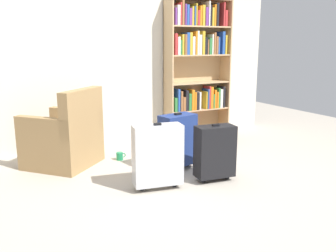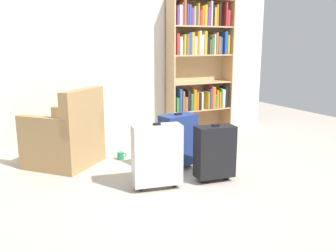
{
  "view_description": "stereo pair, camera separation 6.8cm",
  "coord_description": "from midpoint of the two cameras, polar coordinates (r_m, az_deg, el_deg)",
  "views": [
    {
      "loc": [
        -1.83,
        -2.93,
        1.39
      ],
      "look_at": [
        -0.11,
        0.34,
        0.55
      ],
      "focal_mm": 38.93,
      "sensor_mm": 36.0,
      "label": 1
    },
    {
      "loc": [
        -1.77,
        -2.96,
        1.39
      ],
      "look_at": [
        -0.11,
        0.34,
        0.55
      ],
      "focal_mm": 38.93,
      "sensor_mm": 36.0,
      "label": 2
    }
  ],
  "objects": [
    {
      "name": "armchair",
      "position": [
        4.38,
        -15.23,
        -1.87
      ],
      "size": [
        0.99,
        0.99,
        0.9
      ],
      "color": "#9E7A4C",
      "rests_on": "ground"
    },
    {
      "name": "back_wall",
      "position": [
        5.18,
        -6.56,
        11.71
      ],
      "size": [
        4.82,
        0.1,
        2.6
      ],
      "primitive_type": "cube",
      "color": "beige",
      "rests_on": "ground"
    },
    {
      "name": "suitcase_silver",
      "position": [
        3.51,
        -1.18,
        -4.56
      ],
      "size": [
        0.5,
        0.27,
        0.66
      ],
      "color": "#B7BABF",
      "rests_on": "ground"
    },
    {
      "name": "storage_box",
      "position": [
        5.31,
        7.94,
        -1.35
      ],
      "size": [
        0.48,
        0.3,
        0.2
      ],
      "color": "black",
      "rests_on": "ground"
    },
    {
      "name": "bookshelf",
      "position": [
        5.49,
        5.21,
        10.15
      ],
      "size": [
        1.01,
        0.28,
        2.02
      ],
      "color": "tan",
      "rests_on": "ground"
    },
    {
      "name": "ground_plane",
      "position": [
        3.72,
        4.38,
        -9.16
      ],
      "size": [
        8.44,
        8.44,
        0.0
      ],
      "primitive_type": "plane",
      "color": "#B2A899"
    },
    {
      "name": "suitcase_navy_blue",
      "position": [
        4.08,
        2.07,
        -2.21
      ],
      "size": [
        0.44,
        0.29,
        0.64
      ],
      "color": "navy",
      "rests_on": "ground"
    },
    {
      "name": "mug",
      "position": [
        4.5,
        -6.97,
        -4.66
      ],
      "size": [
        0.12,
        0.08,
        0.1
      ],
      "color": "#1E7F4C",
      "rests_on": "ground"
    },
    {
      "name": "suitcase_black",
      "position": [
        3.75,
        7.87,
        -4.01
      ],
      "size": [
        0.42,
        0.25,
        0.6
      ],
      "color": "black",
      "rests_on": "ground"
    }
  ]
}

